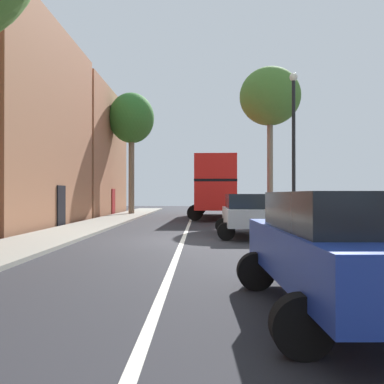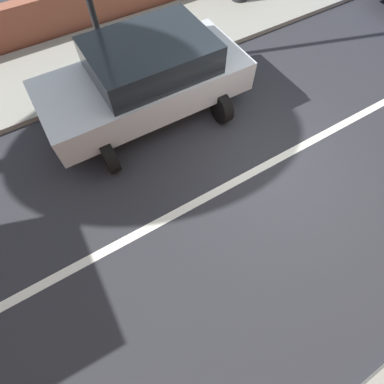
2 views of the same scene
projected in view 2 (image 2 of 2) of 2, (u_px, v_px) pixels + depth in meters
The scene contains 4 objects.
ground_plane at pixel (269, 163), 5.95m from camera, with size 84.00×84.00×0.00m, color #28282D.
road_centre_line at pixel (270, 163), 5.95m from camera, with size 0.16×54.00×0.01m, color silver.
sidewalk_right at pixel (157, 38), 8.02m from camera, with size 2.60×60.00×0.12m, color gray.
parked_car_silver_right_0 at pixel (147, 78), 5.86m from camera, with size 2.55×4.19×1.66m.
Camera 2 is at (-2.19, 3.17, 4.83)m, focal length 27.45 mm.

